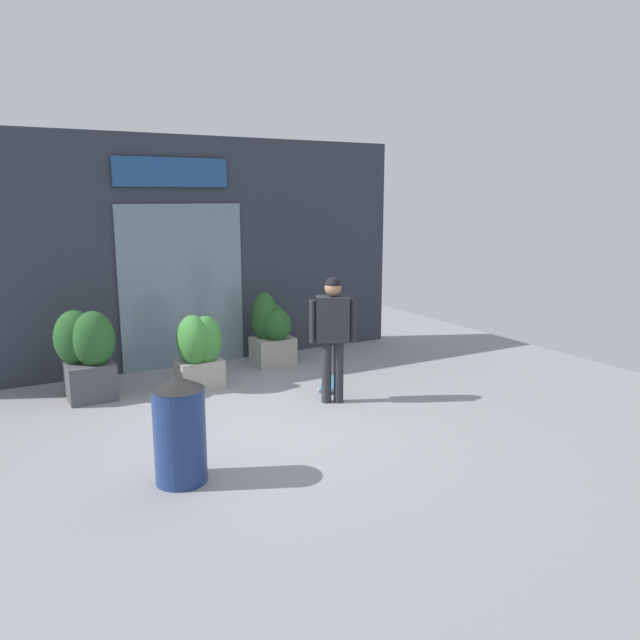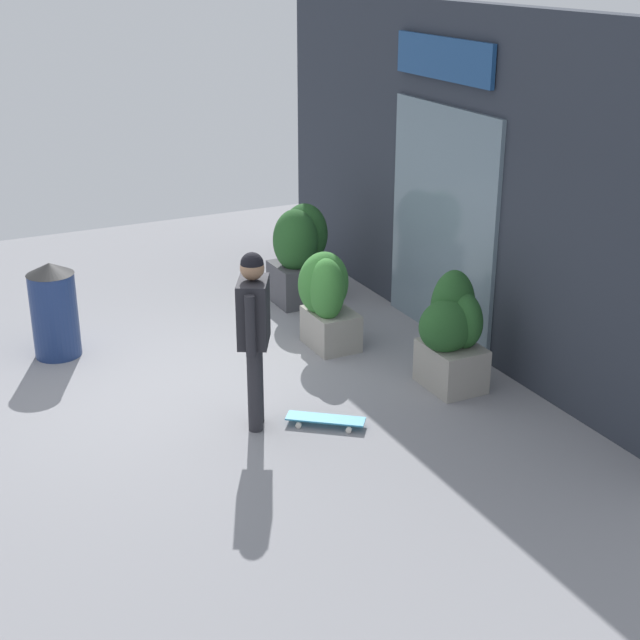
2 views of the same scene
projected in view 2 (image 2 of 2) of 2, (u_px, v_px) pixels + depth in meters
name	position (u px, v px, depth m)	size (l,w,h in m)	color
ground_plane	(189.00, 383.00, 9.51)	(12.00, 12.00, 0.00)	gray
building_facade	(456.00, 178.00, 10.13)	(7.65, 0.31, 3.62)	#2D333D
skateboarder	(254.00, 323.00, 8.29)	(0.55, 0.43, 1.68)	#28282D
skateboard	(326.00, 419.00, 8.66)	(0.59, 0.70, 0.08)	teal
planter_box_left	(300.00, 250.00, 11.49)	(0.75, 0.78, 1.21)	#47474C
planter_box_right	(326.00, 296.00, 10.18)	(0.63, 0.58, 1.08)	gray
planter_box_mid	(453.00, 330.00, 9.25)	(0.64, 0.67, 1.20)	gray
trash_bin	(54.00, 310.00, 9.98)	(0.50, 0.50, 1.05)	navy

